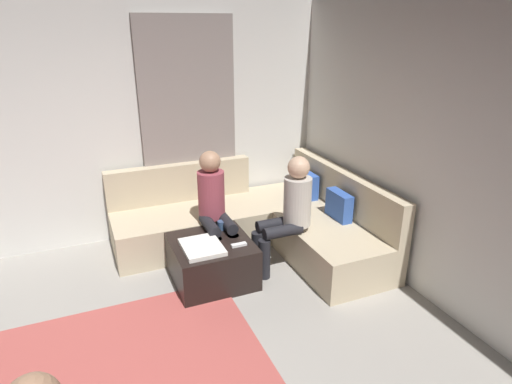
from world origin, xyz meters
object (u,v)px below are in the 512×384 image
Objects in this scene: ottoman at (212,261)px; game_remote at (239,245)px; coffee_mug at (221,225)px; person_on_couch_back at (289,210)px; sectional_couch at (261,222)px; person_on_couch_side at (214,204)px.

ottoman is 5.07× the size of game_remote.
game_remote is at bearing 5.71° from coffee_mug.
ottoman is 0.63× the size of person_on_couch_back.
sectional_couch is 26.84× the size of coffee_mug.
person_on_couch_back is at bearing 5.50° from sectional_couch.
ottoman is at bearing -56.20° from sectional_couch.
coffee_mug is 0.23m from person_on_couch_side.
game_remote is (0.40, 0.04, -0.04)m from coffee_mug.
sectional_couch is 0.71m from person_on_couch_side.
coffee_mug is 0.63× the size of game_remote.
coffee_mug is (0.28, -0.56, 0.19)m from sectional_couch.
game_remote is at bearing 50.71° from ottoman.
coffee_mug is 0.08× the size of person_on_couch_back.
ottoman is at bearing 66.16° from person_on_couch_side.
person_on_couch_side is (-0.13, -0.03, 0.19)m from coffee_mug.
ottoman is 0.59m from person_on_couch_side.
person_on_couch_back is at bearing 100.15° from game_remote.
coffee_mug is at bearing -63.82° from sectional_couch.
game_remote is (0.18, 0.22, 0.22)m from ottoman.
ottoman is (0.50, -0.74, -0.07)m from sectional_couch.
person_on_couch_back is at bearing 84.46° from ottoman.
ottoman is at bearing 84.46° from person_on_couch_back.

